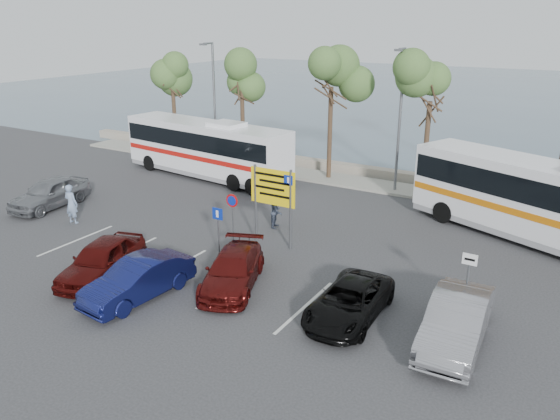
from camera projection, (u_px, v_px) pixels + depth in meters
The scene contains 25 objects.
ground at pixel (212, 266), 22.44m from camera, with size 120.00×120.00×0.00m, color #2F2F32.
kerb_strip at pixel (350, 182), 33.76m from camera, with size 44.00×2.40×0.15m, color gray.
seawall at pixel (363, 171), 35.31m from camera, with size 48.00×0.80×0.60m, color gray.
sea at pixel (494, 96), 71.05m from camera, with size 140.00×140.00×0.00m, color #475E71.
tree_far_left at pixel (171, 68), 38.45m from camera, with size 3.20×3.20×7.60m.
tree_left at pixel (242, 77), 35.66m from camera, with size 3.20×3.20×7.20m.
tree_mid at pixel (332, 71), 32.30m from camera, with size 3.20×3.20×8.00m.
tree_right at pixel (431, 86), 29.56m from camera, with size 3.20×3.20×7.40m.
street_lamp_left at pixel (214, 97), 36.70m from camera, with size 0.45×1.15×8.01m.
street_lamp_right at pixel (400, 114), 30.42m from camera, with size 0.45×1.15×8.01m.
direction_sign at pixel (273, 193), 23.74m from camera, with size 2.20×0.12×3.60m.
sign_no_stop at pixel (232, 211), 24.14m from camera, with size 0.60×0.08×2.35m.
sign_parking at pixel (218, 226), 22.69m from camera, with size 0.50×0.07×2.25m.
sign_taxi at pixel (468, 275), 18.44m from camera, with size 0.50×0.07×2.20m.
lane_markings at pixel (174, 269), 22.18m from camera, with size 12.02×4.20×0.01m, color silver, non-canonical shape.
coach_bus_left at pixel (207, 151), 34.43m from camera, with size 12.18×3.91×3.73m.
coach_bus_right at pixel (546, 206), 24.02m from camera, with size 12.57×7.15×3.89m.
car_silver_a at pixel (50, 193), 29.19m from camera, with size 1.86×4.63×1.58m, color gray.
car_blue at pixel (138, 280), 19.66m from camera, with size 1.53×4.40×1.45m, color #10154B.
car_maroon at pixel (233, 270), 20.53m from camera, with size 1.84×4.52×1.31m, color #510F0D.
car_red at pixel (102, 260), 21.19m from camera, with size 1.79×4.44×1.51m, color #460B0A.
suv_black at pixel (349, 301), 18.37m from camera, with size 2.02×4.38×1.22m, color black.
car_silver_b at pixel (456, 321), 16.83m from camera, with size 1.65×4.74×1.56m, color gray.
pedestrian_near at pixel (71, 204), 26.85m from camera, with size 0.72×0.47×1.98m, color #7D94B5.
pedestrian_far at pixel (277, 212), 26.37m from camera, with size 0.76×0.60×1.57m, color #353D4F.
Camera 1 is at (12.87, -16.09, 9.62)m, focal length 35.00 mm.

